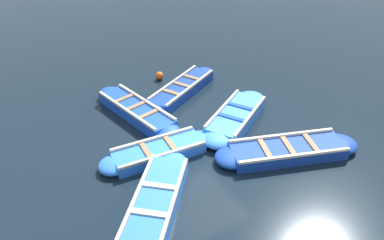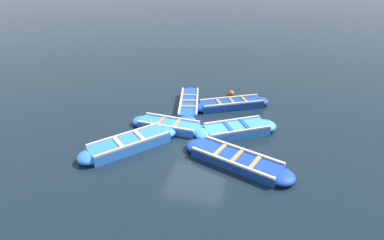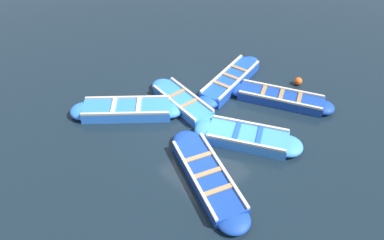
{
  "view_description": "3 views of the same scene",
  "coord_description": "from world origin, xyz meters",
  "px_view_note": "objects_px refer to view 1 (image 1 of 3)",
  "views": [
    {
      "loc": [
        -7.0,
        4.46,
        6.27
      ],
      "look_at": [
        0.54,
        -0.21,
        0.38
      ],
      "focal_mm": 35.0,
      "sensor_mm": 36.0,
      "label": 1
    },
    {
      "loc": [
        -10.0,
        -2.19,
        6.02
      ],
      "look_at": [
        0.16,
        0.22,
        0.44
      ],
      "focal_mm": 28.0,
      "sensor_mm": 36.0,
      "label": 2
    },
    {
      "loc": [
        -6.71,
        -6.28,
        8.22
      ],
      "look_at": [
        -0.45,
        0.2,
        0.21
      ],
      "focal_mm": 35.0,
      "sensor_mm": 36.0,
      "label": 3
    }
  ],
  "objects_px": {
    "boat_outer_right": "(159,152)",
    "boat_mid_row": "(236,117)",
    "boat_end_of_row": "(287,151)",
    "boat_near_quay": "(136,111)",
    "buoy_orange_near": "(159,76)",
    "boat_far_corner": "(182,89)",
    "boat_outer_left": "(155,205)"
  },
  "relations": [
    {
      "from": "boat_far_corner",
      "to": "boat_mid_row",
      "type": "relative_size",
      "value": 1.06
    },
    {
      "from": "boat_far_corner",
      "to": "boat_outer_right",
      "type": "height_order",
      "value": "boat_far_corner"
    },
    {
      "from": "boat_mid_row",
      "to": "buoy_orange_near",
      "type": "xyz_separation_m",
      "value": [
        3.68,
        0.64,
        -0.04
      ]
    },
    {
      "from": "boat_mid_row",
      "to": "boat_near_quay",
      "type": "height_order",
      "value": "boat_mid_row"
    },
    {
      "from": "boat_outer_right",
      "to": "buoy_orange_near",
      "type": "xyz_separation_m",
      "value": [
        3.89,
        -2.06,
        -0.0
      ]
    },
    {
      "from": "boat_far_corner",
      "to": "boat_outer_right",
      "type": "xyz_separation_m",
      "value": [
        -2.57,
        2.23,
        -0.02
      ]
    },
    {
      "from": "boat_far_corner",
      "to": "boat_near_quay",
      "type": "height_order",
      "value": "boat_near_quay"
    },
    {
      "from": "boat_near_quay",
      "to": "boat_end_of_row",
      "type": "bearing_deg",
      "value": -146.16
    },
    {
      "from": "boat_far_corner",
      "to": "boat_mid_row",
      "type": "height_order",
      "value": "boat_mid_row"
    },
    {
      "from": "boat_end_of_row",
      "to": "boat_outer_left",
      "type": "bearing_deg",
      "value": 88.76
    },
    {
      "from": "boat_mid_row",
      "to": "boat_far_corner",
      "type": "bearing_deg",
      "value": 11.32
    },
    {
      "from": "boat_far_corner",
      "to": "boat_end_of_row",
      "type": "height_order",
      "value": "boat_far_corner"
    },
    {
      "from": "boat_end_of_row",
      "to": "boat_near_quay",
      "type": "distance_m",
      "value": 4.62
    },
    {
      "from": "boat_mid_row",
      "to": "boat_near_quay",
      "type": "distance_m",
      "value": 3.03
    },
    {
      "from": "boat_near_quay",
      "to": "buoy_orange_near",
      "type": "height_order",
      "value": "boat_near_quay"
    },
    {
      "from": "boat_outer_right",
      "to": "boat_mid_row",
      "type": "bearing_deg",
      "value": -85.51
    },
    {
      "from": "boat_outer_right",
      "to": "buoy_orange_near",
      "type": "height_order",
      "value": "boat_outer_right"
    },
    {
      "from": "boat_outer_left",
      "to": "buoy_orange_near",
      "type": "distance_m",
      "value": 6.32
    },
    {
      "from": "boat_outer_left",
      "to": "buoy_orange_near",
      "type": "xyz_separation_m",
      "value": [
        5.56,
        -3.01,
        -0.04
      ]
    },
    {
      "from": "boat_mid_row",
      "to": "boat_end_of_row",
      "type": "height_order",
      "value": "boat_mid_row"
    },
    {
      "from": "boat_near_quay",
      "to": "buoy_orange_near",
      "type": "bearing_deg",
      "value": -43.84
    },
    {
      "from": "boat_far_corner",
      "to": "buoy_orange_near",
      "type": "height_order",
      "value": "boat_far_corner"
    },
    {
      "from": "boat_far_corner",
      "to": "boat_near_quay",
      "type": "relative_size",
      "value": 0.95
    },
    {
      "from": "boat_end_of_row",
      "to": "boat_outer_left",
      "type": "xyz_separation_m",
      "value": [
        0.08,
        3.86,
        0.03
      ]
    },
    {
      "from": "boat_far_corner",
      "to": "boat_mid_row",
      "type": "distance_m",
      "value": 2.4
    },
    {
      "from": "boat_far_corner",
      "to": "buoy_orange_near",
      "type": "relative_size",
      "value": 12.16
    },
    {
      "from": "boat_outer_right",
      "to": "boat_outer_left",
      "type": "bearing_deg",
      "value": 150.27
    },
    {
      "from": "boat_outer_right",
      "to": "buoy_orange_near",
      "type": "relative_size",
      "value": 11.09
    },
    {
      "from": "boat_mid_row",
      "to": "boat_outer_left",
      "type": "distance_m",
      "value": 4.1
    },
    {
      "from": "boat_mid_row",
      "to": "boat_outer_right",
      "type": "xyz_separation_m",
      "value": [
        -0.21,
        2.7,
        -0.03
      ]
    },
    {
      "from": "boat_outer_right",
      "to": "boat_end_of_row",
      "type": "bearing_deg",
      "value": -121.01
    },
    {
      "from": "boat_mid_row",
      "to": "boat_near_quay",
      "type": "xyz_separation_m",
      "value": [
        1.88,
        2.37,
        -0.0
      ]
    }
  ]
}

